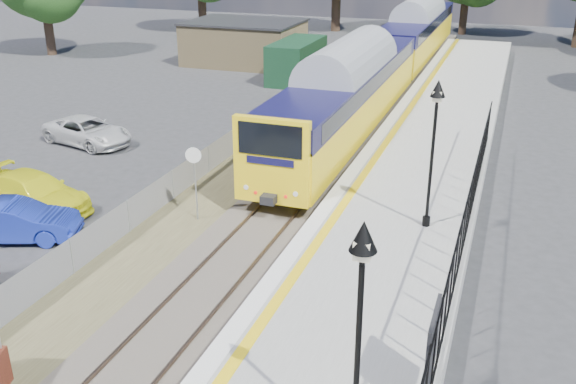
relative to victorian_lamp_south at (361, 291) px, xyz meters
The scene contains 14 objects.
ground 8.05m from the victorian_lamp_south, 143.97° to the left, with size 120.00×120.00×0.00m, color #2D2D30.
track_bed 15.50m from the victorian_lamp_south, 113.60° to the left, with size 5.90×80.00×0.29m.
platform 12.67m from the victorian_lamp_south, 96.18° to the left, with size 5.00×70.00×0.90m, color gray.
platform_edge 12.92m from the victorian_lamp_south, 105.65° to the left, with size 0.90×70.00×0.01m.
victorian_lamp_south is the anchor object (origin of this frame).
victorian_lamp_north 10.00m from the victorian_lamp_south, 91.15° to the left, with size 0.44×0.44×4.60m.
palisade_fence 6.79m from the victorian_lamp_south, 80.47° to the left, with size 0.12×26.00×2.00m.
wire_fence 19.07m from the victorian_lamp_south, 121.23° to the left, with size 0.06×52.00×1.20m.
outbuilding 38.94m from the victorian_lamp_south, 114.99° to the left, with size 10.80×10.10×3.12m.
train 31.32m from the victorian_lamp_south, 100.13° to the left, with size 2.82×40.83×3.51m.
speed_sign 12.74m from the victorian_lamp_south, 129.78° to the left, with size 0.53×0.19×2.72m.
car_blue 14.82m from the victorian_lamp_south, 153.90° to the left, with size 1.41×4.05×1.33m, color #1C2FAA.
car_yellow 16.74m from the victorian_lamp_south, 148.56° to the left, with size 1.88×4.62×1.34m, color yellow.
car_white 23.20m from the victorian_lamp_south, 137.12° to the left, with size 2.10×4.55×1.26m, color silver.
Camera 1 is at (7.33, -12.48, 9.52)m, focal length 40.00 mm.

